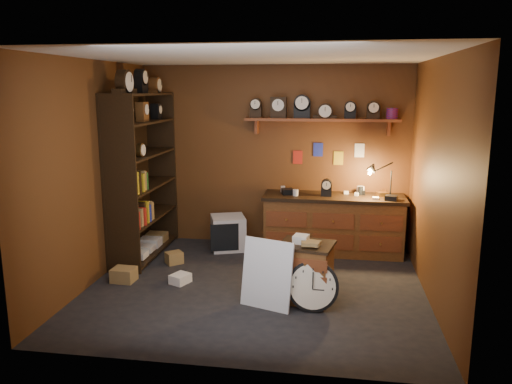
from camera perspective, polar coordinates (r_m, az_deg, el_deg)
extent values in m
plane|color=black|center=(6.15, -0.05, -10.80)|extent=(4.00, 4.00, 0.00)
cube|color=#5C3415|center=(7.53, 2.05, 4.05)|extent=(4.00, 0.02, 2.70)
cube|color=#5C3415|center=(4.04, -3.98, -2.75)|extent=(4.00, 0.02, 2.70)
cube|color=#5C3415|center=(6.38, -18.11, 2.08)|extent=(0.02, 3.60, 2.70)
cube|color=#5C3415|center=(5.81, 19.83, 1.06)|extent=(0.02, 3.60, 2.70)
cube|color=beige|center=(5.69, -0.06, 15.20)|extent=(4.00, 3.60, 0.02)
cube|color=brown|center=(7.27, 7.49, 8.20)|extent=(2.20, 0.30, 0.04)
cube|color=brown|center=(7.44, 0.08, 7.45)|extent=(0.04, 0.16, 0.20)
cube|color=brown|center=(7.39, 14.91, 7.03)|extent=(0.04, 0.16, 0.20)
cylinder|color=#B21419|center=(7.31, 15.29, 8.66)|extent=(0.16, 0.16, 0.15)
cube|color=#A82014|center=(7.50, 3.18, 4.01)|extent=(0.14, 0.01, 0.20)
cube|color=#1B2797|center=(7.46, 5.49, 4.87)|extent=(0.14, 0.01, 0.20)
cube|color=#B69516|center=(7.47, 7.78, 3.89)|extent=(0.14, 0.01, 0.20)
cube|color=silver|center=(7.45, 10.12, 4.73)|extent=(0.14, 0.01, 0.20)
cube|color=black|center=(7.28, -14.42, 1.83)|extent=(0.03, 1.60, 2.30)
cube|color=black|center=(6.49, -15.27, 0.60)|extent=(0.45, 0.03, 2.30)
cube|color=black|center=(7.92, -10.72, 2.77)|extent=(0.45, 0.03, 2.30)
cube|color=black|center=(7.46, -12.39, -6.55)|extent=(0.43, 1.54, 0.03)
cube|color=black|center=(7.32, -12.56, -2.83)|extent=(0.43, 1.54, 0.03)
cube|color=black|center=(7.22, -12.72, 0.63)|extent=(0.43, 1.54, 0.03)
cube|color=black|center=(7.15, -12.88, 4.17)|extent=(0.43, 1.54, 0.03)
cube|color=black|center=(7.11, -13.05, 7.76)|extent=(0.43, 1.54, 0.03)
cube|color=black|center=(7.09, -13.19, 10.82)|extent=(0.43, 1.54, 0.03)
cube|color=brown|center=(7.36, 8.78, -3.82)|extent=(1.96, 0.60, 0.80)
cube|color=black|center=(7.25, 8.89, -0.59)|extent=(2.02, 0.66, 0.05)
cube|color=brown|center=(7.06, 8.78, -4.48)|extent=(1.88, 0.02, 0.52)
cylinder|color=black|center=(7.24, 15.08, -0.59)|extent=(0.12, 0.12, 0.02)
cylinder|color=black|center=(7.21, 15.16, 0.88)|extent=(0.02, 0.02, 0.38)
cylinder|color=black|center=(7.13, 14.33, 2.77)|extent=(0.27, 0.09, 0.14)
cone|color=black|center=(7.09, 13.21, 2.45)|extent=(0.18, 0.14, 0.18)
cube|color=brown|center=(5.72, 5.71, -9.21)|extent=(0.63, 0.55, 0.64)
cube|color=black|center=(5.61, 5.78, -6.02)|extent=(0.67, 0.60, 0.03)
cube|color=brown|center=(5.50, 5.57, -10.07)|extent=(0.48, 0.11, 0.54)
cylinder|color=black|center=(5.49, 6.51, -10.66)|extent=(0.56, 0.17, 0.56)
cylinder|color=#F5E6C4|center=(5.46, 6.50, -10.72)|extent=(0.49, 0.11, 0.48)
cube|color=black|center=(5.42, 6.51, -10.01)|extent=(0.01, 0.04, 0.18)
cube|color=black|center=(5.46, 7.14, -11.04)|extent=(0.13, 0.01, 0.01)
cube|color=silver|center=(5.65, 1.23, -12.94)|extent=(0.60, 0.34, 0.77)
cube|color=silver|center=(7.47, -3.20, -4.65)|extent=(0.61, 0.61, 0.50)
cube|color=black|center=(7.24, -3.61, -5.20)|extent=(0.39, 0.15, 0.40)
cube|color=olive|center=(6.50, -14.86, -9.12)|extent=(0.29, 0.25, 0.17)
cube|color=white|center=(6.31, -8.65, -9.76)|extent=(0.27, 0.29, 0.11)
cube|color=olive|center=(6.99, -9.33, -7.43)|extent=(0.28, 0.27, 0.16)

